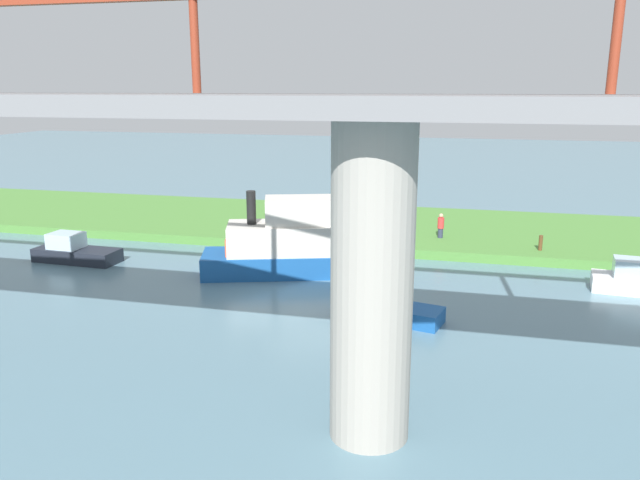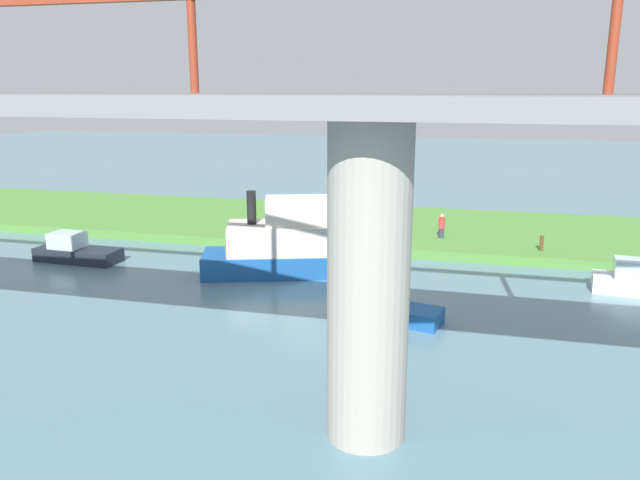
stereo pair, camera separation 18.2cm
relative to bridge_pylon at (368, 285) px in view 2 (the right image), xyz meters
name	(u,v)px [view 2 (the right image)]	position (x,y,z in m)	size (l,w,h in m)	color
ground_plane	(355,255)	(3.65, -17.26, -4.06)	(160.00, 160.00, 0.00)	slate
grassy_bank	(373,227)	(3.65, -23.26, -3.81)	(80.00, 12.00, 0.50)	#4C8438
bridge_pylon	(368,285)	(0.00, 0.00, 0.00)	(2.04, 2.04, 8.12)	#9E998E
bridge_span	(372,95)	(0.00, -0.01, 4.56)	(74.75, 4.30, 3.25)	slate
person_on_bank	(442,226)	(-0.69, -20.30, -2.86)	(0.38, 0.38, 1.39)	#2D334C
mooring_post	(542,243)	(-5.90, -18.72, -3.16)	(0.20, 0.20, 0.79)	brown
motorboat_red	(291,243)	(6.00, -13.30, -2.56)	(8.35, 4.93, 4.05)	#195199
pontoon_yellow	(387,307)	(0.64, -8.36, -3.59)	(4.15, 2.27, 1.31)	#195199
skiff_small	(76,251)	(17.46, -12.62, -3.53)	(4.51, 1.77, 1.48)	#1E232D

